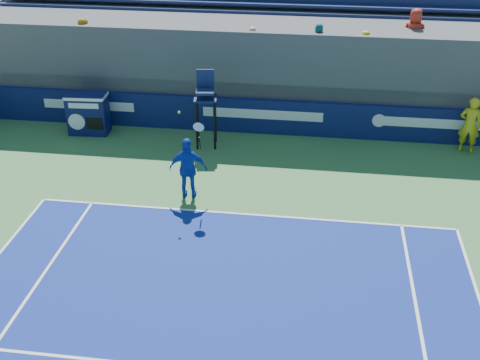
# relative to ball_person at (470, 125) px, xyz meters

# --- Properties ---
(ball_person) EXTENTS (0.75, 0.59, 1.82)m
(ball_person) POSITION_rel_ball_person_xyz_m (0.00, 0.00, 0.00)
(ball_person) COLOR yellow
(ball_person) RESTS_ON apron
(back_hoarding) EXTENTS (20.40, 0.21, 1.20)m
(back_hoarding) POSITION_rel_ball_person_xyz_m (-6.52, 0.56, -0.32)
(back_hoarding) COLOR #0D1549
(back_hoarding) RESTS_ON ground
(match_clock) EXTENTS (1.36, 0.80, 1.40)m
(match_clock) POSITION_rel_ball_person_xyz_m (-12.29, -0.22, -0.18)
(match_clock) COLOR #0E1349
(match_clock) RESTS_ON ground
(umpire_chair) EXTENTS (0.78, 0.78, 2.48)m
(umpire_chair) POSITION_rel_ball_person_xyz_m (-8.21, -0.63, 0.61)
(umpire_chair) COLOR black
(umpire_chair) RESTS_ON ground
(tennis_player) EXTENTS (1.06, 0.51, 2.57)m
(tennis_player) POSITION_rel_ball_person_xyz_m (-8.08, -3.95, -0.03)
(tennis_player) COLOR #153EAB
(tennis_player) RESTS_ON apron
(stadium_seating) EXTENTS (21.00, 4.05, 4.40)m
(stadium_seating) POSITION_rel_ball_person_xyz_m (-6.51, 2.60, 0.92)
(stadium_seating) COLOR #49494E
(stadium_seating) RESTS_ON ground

